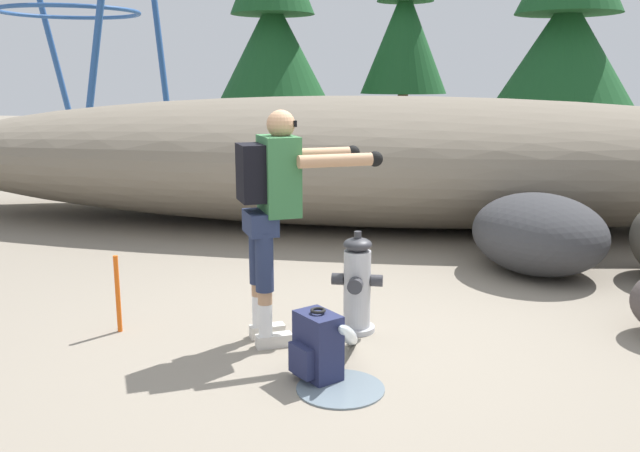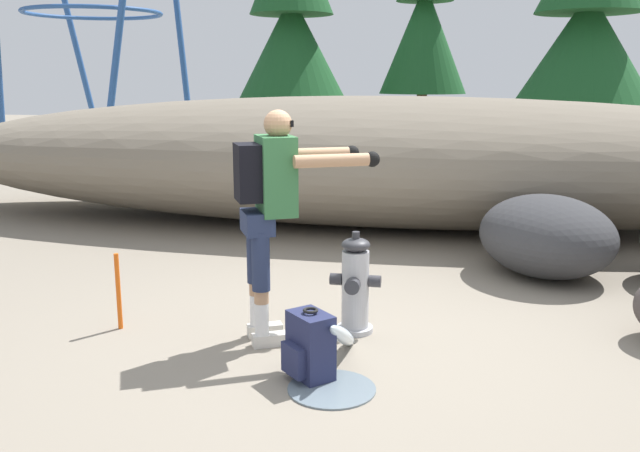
{
  "view_description": "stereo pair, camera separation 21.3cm",
  "coord_description": "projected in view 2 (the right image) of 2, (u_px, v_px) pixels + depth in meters",
  "views": [
    {
      "loc": [
        0.66,
        -4.71,
        1.9
      ],
      "look_at": [
        -0.13,
        0.51,
        0.75
      ],
      "focal_mm": 38.14,
      "sensor_mm": 36.0,
      "label": 1
    },
    {
      "loc": [
        0.87,
        -4.67,
        1.9
      ],
      "look_at": [
        -0.13,
        0.51,
        0.75
      ],
      "focal_mm": 38.14,
      "sensor_mm": 36.0,
      "label": 2
    }
  ],
  "objects": [
    {
      "name": "boulder_mid",
      "position": [
        546.0,
        236.0,
        6.62
      ],
      "size": [
        1.75,
        1.85,
        0.8
      ],
      "primitive_type": "ellipsoid",
      "rotation": [
        0.0,
        0.0,
        2.04
      ],
      "color": "#353638",
      "rests_on": "ground_plane"
    },
    {
      "name": "pine_tree_left",
      "position": [
        424.0,
        18.0,
        15.1
      ],
      "size": [
        1.96,
        1.96,
        5.58
      ],
      "color": "#47331E",
      "rests_on": "ground_plane"
    },
    {
      "name": "dirt_embankment",
      "position": [
        384.0,
        161.0,
        8.93
      ],
      "size": [
        13.0,
        3.2,
        1.68
      ],
      "primitive_type": "ellipsoid",
      "color": "#756B5B",
      "rests_on": "ground_plane"
    },
    {
      "name": "spare_backpack",
      "position": [
        310.0,
        347.0,
        4.35
      ],
      "size": [
        0.36,
        0.36,
        0.47
      ],
      "rotation": [
        0.0,
        0.0,
        3.92
      ],
      "color": "#23284C",
      "rests_on": "ground_plane"
    },
    {
      "name": "fire_hydrant",
      "position": [
        355.0,
        286.0,
        5.13
      ],
      "size": [
        0.39,
        0.33,
        0.78
      ],
      "color": "#B2B2B7",
      "rests_on": "ground_plane"
    },
    {
      "name": "pine_tree_far_left",
      "position": [
        292.0,
        32.0,
        15.01
      ],
      "size": [
        2.85,
        2.85,
        5.53
      ],
      "color": "#47331E",
      "rests_on": "ground_plane"
    },
    {
      "name": "survey_stake",
      "position": [
        118.0,
        291.0,
        5.21
      ],
      "size": [
        0.04,
        0.04,
        0.6
      ],
      "primitive_type": "cylinder",
      "color": "#E55914",
      "rests_on": "ground_plane"
    },
    {
      "name": "ground_plane",
      "position": [
        325.0,
        342.0,
        5.05
      ],
      "size": [
        56.0,
        56.0,
        0.04
      ],
      "primitive_type": "cube",
      "color": "gray"
    },
    {
      "name": "hydrant_water_jet",
      "position": [
        340.0,
        350.0,
        4.51
      ],
      "size": [
        0.55,
        1.17,
        0.53
      ],
      "color": "silver",
      "rests_on": "ground_plane"
    },
    {
      "name": "utility_worker",
      "position": [
        273.0,
        197.0,
        4.82
      ],
      "size": [
        1.04,
        0.79,
        1.69
      ],
      "rotation": [
        0.0,
        0.0,
        0.47
      ],
      "color": "beige",
      "rests_on": "ground_plane"
    },
    {
      "name": "pine_tree_center",
      "position": [
        587.0,
        32.0,
        12.45
      ],
      "size": [
        3.0,
        3.0,
        5.09
      ],
      "color": "#47331E",
      "rests_on": "ground_plane"
    }
  ]
}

